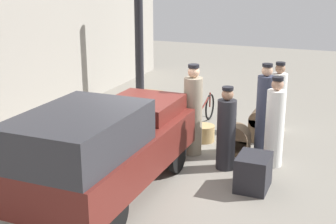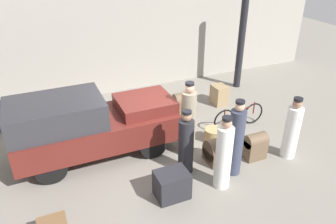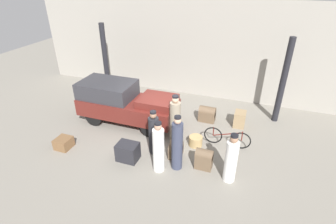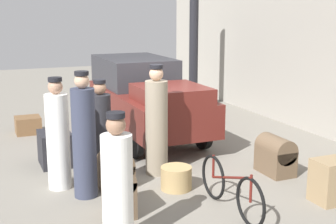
{
  "view_description": "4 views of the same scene",
  "coord_description": "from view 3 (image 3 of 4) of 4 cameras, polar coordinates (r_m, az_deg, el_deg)",
  "views": [
    {
      "loc": [
        -7.84,
        -3.11,
        3.59
      ],
      "look_at": [
        0.2,
        0.2,
        0.95
      ],
      "focal_mm": 50.0,
      "sensor_mm": 36.0,
      "label": 1
    },
    {
      "loc": [
        -2.73,
        -6.51,
        4.88
      ],
      "look_at": [
        0.2,
        0.2,
        0.95
      ],
      "focal_mm": 35.0,
      "sensor_mm": 36.0,
      "label": 2
    },
    {
      "loc": [
        3.03,
        -7.69,
        5.59
      ],
      "look_at": [
        0.2,
        0.2,
        0.95
      ],
      "focal_mm": 28.0,
      "sensor_mm": 36.0,
      "label": 3
    },
    {
      "loc": [
        7.6,
        -2.93,
        2.71
      ],
      "look_at": [
        0.2,
        0.2,
        0.95
      ],
      "focal_mm": 50.0,
      "sensor_mm": 36.0,
      "label": 4
    }
  ],
  "objects": [
    {
      "name": "truck",
      "position": [
        10.56,
        -9.5,
        2.24
      ],
      "size": [
        3.9,
        1.57,
        1.66
      ],
      "color": "black",
      "rests_on": "ground"
    },
    {
      "name": "conductor_in_dark_uniform",
      "position": [
        9.21,
        1.55,
        -2.01
      ],
      "size": [
        0.37,
        0.37,
        1.85
      ],
      "color": "gray",
      "rests_on": "ground"
    },
    {
      "name": "porter_lifting_near_truck",
      "position": [
        8.77,
        -3.12,
        -4.78
      ],
      "size": [
        0.35,
        0.35,
        1.58
      ],
      "color": "#232328",
      "rests_on": "ground"
    },
    {
      "name": "canopy_pillar_left",
      "position": [
        13.01,
        -13.45,
        10.88
      ],
      "size": [
        0.24,
        0.24,
        3.44
      ],
      "color": "black",
      "rests_on": "ground"
    },
    {
      "name": "trunk_large_brown",
      "position": [
        10.85,
        8.52,
        -0.38
      ],
      "size": [
        0.66,
        0.42,
        0.65
      ],
      "color": "brown",
      "rests_on": "ground"
    },
    {
      "name": "wicker_basket",
      "position": [
        9.42,
        6.03,
        -6.29
      ],
      "size": [
        0.48,
        0.48,
        0.36
      ],
      "color": "tan",
      "rests_on": "ground"
    },
    {
      "name": "trunk_barrel_dark",
      "position": [
        8.37,
        7.84,
        -9.99
      ],
      "size": [
        0.53,
        0.35,
        0.69
      ],
      "color": "brown",
      "rests_on": "ground"
    },
    {
      "name": "canopy_pillar_right",
      "position": [
        11.1,
        23.75,
        6.04
      ],
      "size": [
        0.24,
        0.24,
        3.44
      ],
      "color": "black",
      "rests_on": "ground"
    },
    {
      "name": "bicycle",
      "position": [
        9.49,
        12.72,
        -5.47
      ],
      "size": [
        1.65,
        0.04,
        0.7
      ],
      "color": "black",
      "rests_on": "ground"
    },
    {
      "name": "suitcase_small_leather",
      "position": [
        9.94,
        -21.76,
        -6.3
      ],
      "size": [
        0.51,
        0.54,
        0.38
      ],
      "color": "brown",
      "rests_on": "ground"
    },
    {
      "name": "porter_with_bicycle",
      "position": [
        7.97,
        -2.08,
        -8.02
      ],
      "size": [
        0.35,
        0.35,
        1.73
      ],
      "color": "white",
      "rests_on": "ground"
    },
    {
      "name": "station_building_facade",
      "position": [
        12.6,
        5.24,
        13.48
      ],
      "size": [
        16.0,
        0.15,
        4.5
      ],
      "color": "gray",
      "rests_on": "ground"
    },
    {
      "name": "suitcase_black_upright",
      "position": [
        10.77,
        15.33,
        -1.49
      ],
      "size": [
        0.43,
        0.53,
        0.63
      ],
      "color": "#937A56",
      "rests_on": "ground"
    },
    {
      "name": "porter_carrying_trunk",
      "position": [
        7.87,
        13.56,
        -10.11
      ],
      "size": [
        0.36,
        0.36,
        1.61
      ],
      "color": "white",
      "rests_on": "ground"
    },
    {
      "name": "ground_plane",
      "position": [
        9.98,
        -1.48,
        -5.12
      ],
      "size": [
        30.0,
        30.0,
        0.0
      ],
      "primitive_type": "plane",
      "color": "gray"
    },
    {
      "name": "suitcase_tan_flat",
      "position": [
        8.81,
        1.72,
        -8.14
      ],
      "size": [
        0.37,
        0.55,
        0.62
      ],
      "color": "brown",
      "rests_on": "ground"
    },
    {
      "name": "trunk_wicker_pale",
      "position": [
        8.77,
        -8.74,
        -8.54
      ],
      "size": [
        0.69,
        0.53,
        0.6
      ],
      "color": "#232328",
      "rests_on": "ground"
    },
    {
      "name": "porter_standing_middle",
      "position": [
        8.01,
        2.0,
        -7.16
      ],
      "size": [
        0.35,
        0.35,
        1.87
      ],
      "color": "#33384C",
      "rests_on": "ground"
    }
  ]
}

